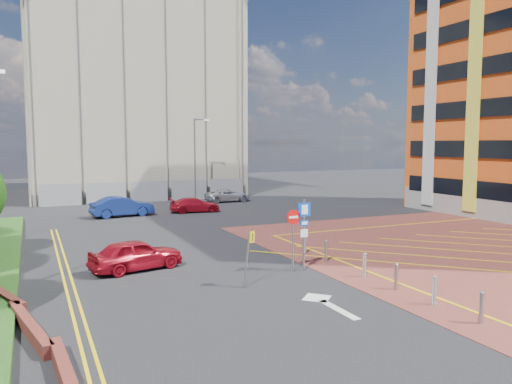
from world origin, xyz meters
TOP-DOWN VIEW (x-y plane):
  - ground at (0.00, 0.00)m, footprint 140.00×140.00m
  - lamp_back at (4.08, 28.00)m, footprint 1.53×0.16m
  - sign_cluster at (0.30, 0.98)m, footprint 1.17×0.12m
  - warning_sign at (-2.74, -0.33)m, footprint 0.57×0.38m
  - bollard_row at (2.30, -1.67)m, footprint 0.14×11.14m
  - construction_building at (0.00, 40.00)m, footprint 21.20×19.20m
  - construction_fence at (1.00, 30.00)m, footprint 21.60×0.06m
  - car_red_left at (-6.23, 4.23)m, footprint 4.40×2.57m
  - car_blue_back at (-4.05, 21.11)m, footprint 4.90×2.25m
  - car_red_back at (1.80, 21.19)m, footprint 4.26×2.07m
  - car_silver_back at (6.93, 26.94)m, footprint 4.39×2.06m

SIDE VIEW (x-z plane):
  - ground at x=0.00m, z-range 0.00..0.00m
  - bollard_row at x=2.30m, z-range 0.02..0.92m
  - car_red_back at x=1.80m, z-range 0.00..1.19m
  - car_silver_back at x=6.93m, z-range 0.00..1.22m
  - car_red_left at x=-6.23m, z-range 0.00..1.41m
  - car_blue_back at x=-4.05m, z-range 0.00..1.56m
  - construction_fence at x=1.00m, z-range 0.00..2.00m
  - warning_sign at x=-2.74m, z-range 0.31..2.55m
  - sign_cluster at x=0.30m, z-range 0.35..3.55m
  - lamp_back at x=4.08m, z-range 0.36..8.36m
  - construction_building at x=0.00m, z-range 0.00..22.00m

